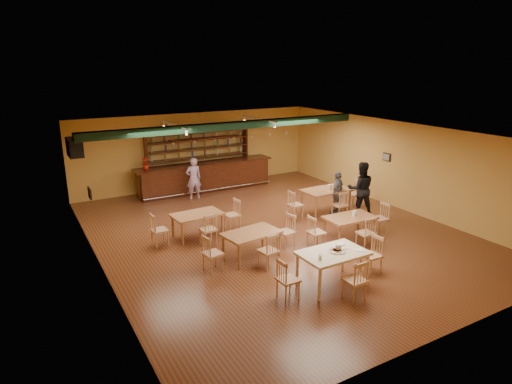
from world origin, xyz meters
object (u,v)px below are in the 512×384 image
dining_table_a (198,225)px  dining_table_d (349,228)px  patron_right_a (361,189)px  bar_counter (206,177)px  near_table (332,269)px  dining_table_b (326,201)px  dining_table_c (252,245)px  patron_bar (194,179)px

dining_table_a → dining_table_d: dining_table_a is taller
dining_table_a → patron_right_a: size_ratio=0.79×
bar_counter → near_table: (-0.56, -8.56, -0.16)m
dining_table_d → near_table: (-2.12, -1.84, 0.05)m
dining_table_a → dining_table_b: 4.64m
patron_right_a → dining_table_c: bearing=42.1°
bar_counter → dining_table_a: size_ratio=3.92×
dining_table_b → near_table: 5.15m
dining_table_c → near_table: size_ratio=0.95×
dining_table_a → dining_table_c: (0.66, -2.06, 0.01)m
dining_table_b → dining_table_d: (-0.96, -2.30, -0.04)m
dining_table_a → patron_bar: (1.30, 3.52, 0.43)m
dining_table_a → patron_right_a: bearing=-12.7°
dining_table_b → dining_table_d: size_ratio=1.12×
bar_counter → patron_bar: 1.19m
dining_table_b → dining_table_c: size_ratio=1.10×
bar_counter → near_table: bar_counter is taller
bar_counter → dining_table_d: size_ratio=3.93×
patron_bar → patron_right_a: 6.04m
near_table → patron_right_a: patron_right_a is taller
dining_table_a → near_table: near_table is taller
dining_table_c → near_table: 2.34m
dining_table_a → near_table: (1.56, -4.21, 0.05)m
bar_counter → dining_table_b: 5.09m
bar_counter → dining_table_d: 6.90m
dining_table_a → dining_table_b: (4.64, -0.08, 0.04)m
near_table → patron_right_a: bearing=40.0°
dining_table_d → patron_bar: size_ratio=0.90×
dining_table_b → dining_table_d: dining_table_b is taller
bar_counter → patron_bar: bearing=-134.9°
bar_counter → patron_right_a: size_ratio=3.08×
dining_table_b → patron_bar: (-3.34, 3.60, 0.39)m
near_table → dining_table_b: bearing=52.7°
dining_table_b → patron_right_a: patron_right_a is taller
dining_table_a → patron_right_a: patron_right_a is taller
dining_table_d → patron_bar: (-2.38, 5.90, 0.43)m
dining_table_c → patron_bar: bearing=75.8°
dining_table_c → bar_counter: bearing=69.5°
near_table → patron_bar: patron_bar is taller
dining_table_d → patron_right_a: patron_right_a is taller
dining_table_b → near_table: size_ratio=1.05×
dining_table_a → dining_table_d: bearing=-36.3°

